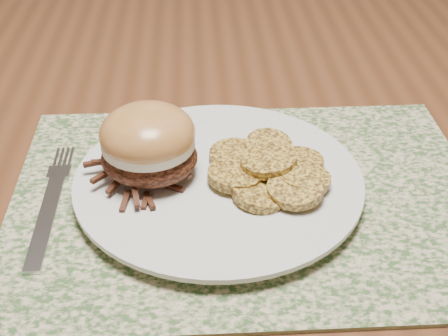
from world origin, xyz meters
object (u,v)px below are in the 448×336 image
(fork, at_px, (51,202))
(dinner_plate, at_px, (219,183))
(dining_table, at_px, (97,165))
(pork_sandwich, at_px, (148,143))

(fork, bearing_deg, dinner_plate, 4.75)
(dining_table, height_order, dinner_plate, dinner_plate)
(dining_table, relative_size, fork, 8.06)
(fork, bearing_deg, dining_table, 85.83)
(dining_table, bearing_deg, pork_sandwich, -63.37)
(dining_table, distance_m, dinner_plate, 0.24)
(dining_table, height_order, fork, fork)
(dinner_plate, height_order, pork_sandwich, pork_sandwich)
(pork_sandwich, bearing_deg, dinner_plate, 17.08)
(fork, bearing_deg, pork_sandwich, 13.34)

